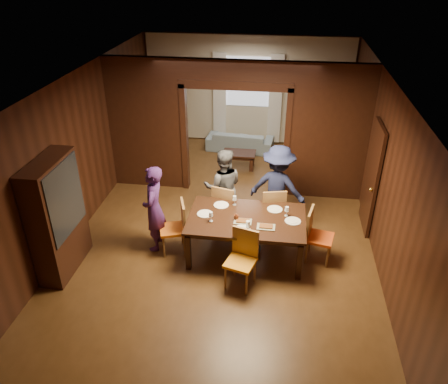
# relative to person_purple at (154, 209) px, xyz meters

# --- Properties ---
(floor) EXTENTS (9.00, 9.00, 0.00)m
(floor) POSITION_rel_person_purple_xyz_m (1.16, 0.73, -0.80)
(floor) COLOR #4C2F15
(floor) RESTS_ON ground
(ceiling) EXTENTS (5.50, 9.00, 0.02)m
(ceiling) POSITION_rel_person_purple_xyz_m (1.16, 0.73, 2.10)
(ceiling) COLOR silver
(ceiling) RESTS_ON room_walls
(room_walls) EXTENTS (5.52, 9.01, 2.90)m
(room_walls) POSITION_rel_person_purple_xyz_m (1.16, 2.61, 0.70)
(room_walls) COLOR black
(room_walls) RESTS_ON floor
(person_purple) EXTENTS (0.42, 0.61, 1.60)m
(person_purple) POSITION_rel_person_purple_xyz_m (0.00, 0.00, 0.00)
(person_purple) COLOR #421F5C
(person_purple) RESTS_ON floor
(person_grey) EXTENTS (0.84, 0.70, 1.56)m
(person_grey) POSITION_rel_person_purple_xyz_m (1.09, 0.98, -0.02)
(person_grey) COLOR #4D4E54
(person_grey) RESTS_ON floor
(person_navy) EXTENTS (1.22, 0.89, 1.69)m
(person_navy) POSITION_rel_person_purple_xyz_m (2.13, 1.00, 0.04)
(person_navy) COLOR #181D3C
(person_navy) RESTS_ON floor
(sofa) EXTENTS (1.81, 0.83, 0.51)m
(sofa) POSITION_rel_person_purple_xyz_m (1.04, 4.58, -0.54)
(sofa) COLOR #8198A9
(sofa) RESTS_ON floor
(serving_bowl) EXTENTS (0.33, 0.33, 0.08)m
(serving_bowl) POSITION_rel_person_purple_xyz_m (1.74, 0.06, -0.00)
(serving_bowl) COLOR black
(serving_bowl) RESTS_ON dining_table
(dining_table) EXTENTS (2.01, 1.25, 0.76)m
(dining_table) POSITION_rel_person_purple_xyz_m (1.64, -0.01, -0.42)
(dining_table) COLOR black
(dining_table) RESTS_ON floor
(coffee_table) EXTENTS (0.80, 0.50, 0.40)m
(coffee_table) POSITION_rel_person_purple_xyz_m (1.13, 3.49, -0.60)
(coffee_table) COLOR black
(coffee_table) RESTS_ON floor
(chair_left) EXTENTS (0.56, 0.56, 0.97)m
(chair_left) POSITION_rel_person_purple_xyz_m (0.33, -0.08, -0.32)
(chair_left) COLOR #D86114
(chair_left) RESTS_ON floor
(chair_right) EXTENTS (0.52, 0.52, 0.97)m
(chair_right) POSITION_rel_person_purple_xyz_m (2.90, 0.02, -0.32)
(chair_right) COLOR #DB4C14
(chair_right) RESTS_ON floor
(chair_far_l) EXTENTS (0.54, 0.54, 0.97)m
(chair_far_l) POSITION_rel_person_purple_xyz_m (1.19, 0.78, -0.32)
(chair_far_l) COLOR #C17512
(chair_far_l) RESTS_ON floor
(chair_far_r) EXTENTS (0.53, 0.53, 0.97)m
(chair_far_r) POSITION_rel_person_purple_xyz_m (2.04, 0.79, -0.32)
(chair_far_r) COLOR orange
(chair_far_r) RESTS_ON floor
(chair_near) EXTENTS (0.55, 0.55, 0.97)m
(chair_near) POSITION_rel_person_purple_xyz_m (1.62, -0.84, -0.32)
(chair_near) COLOR orange
(chair_near) RESTS_ON floor
(hutch) EXTENTS (0.40, 1.20, 2.00)m
(hutch) POSITION_rel_person_purple_xyz_m (-1.37, -0.77, 0.20)
(hutch) COLOR black
(hutch) RESTS_ON floor
(door_right) EXTENTS (0.06, 0.90, 2.10)m
(door_right) POSITION_rel_person_purple_xyz_m (3.86, 1.23, 0.25)
(door_right) COLOR black
(door_right) RESTS_ON floor
(window_far) EXTENTS (1.20, 0.03, 1.30)m
(window_far) POSITION_rel_person_purple_xyz_m (1.16, 5.17, 0.90)
(window_far) COLOR silver
(window_far) RESTS_ON back_wall
(curtain_left) EXTENTS (0.35, 0.06, 2.40)m
(curtain_left) POSITION_rel_person_purple_xyz_m (0.41, 5.13, 0.45)
(curtain_left) COLOR white
(curtain_left) RESTS_ON back_wall
(curtain_right) EXTENTS (0.35, 0.06, 2.40)m
(curtain_right) POSITION_rel_person_purple_xyz_m (1.91, 5.13, 0.45)
(curtain_right) COLOR white
(curtain_right) RESTS_ON back_wall
(plate_left) EXTENTS (0.27, 0.27, 0.01)m
(plate_left) POSITION_rel_person_purple_xyz_m (0.91, 0.01, -0.03)
(plate_left) COLOR white
(plate_left) RESTS_ON dining_table
(plate_far_l) EXTENTS (0.27, 0.27, 0.01)m
(plate_far_l) POSITION_rel_person_purple_xyz_m (1.14, 0.35, -0.03)
(plate_far_l) COLOR white
(plate_far_l) RESTS_ON dining_table
(plate_far_r) EXTENTS (0.27, 0.27, 0.01)m
(plate_far_r) POSITION_rel_person_purple_xyz_m (2.10, 0.33, -0.03)
(plate_far_r) COLOR silver
(plate_far_r) RESTS_ON dining_table
(plate_right) EXTENTS (0.27, 0.27, 0.01)m
(plate_right) POSITION_rel_person_purple_xyz_m (2.42, -0.01, -0.03)
(plate_right) COLOR silver
(plate_right) RESTS_ON dining_table
(plate_near) EXTENTS (0.27, 0.27, 0.01)m
(plate_near) POSITION_rel_person_purple_xyz_m (1.60, -0.37, -0.03)
(plate_near) COLOR silver
(plate_near) RESTS_ON dining_table
(platter_a) EXTENTS (0.30, 0.20, 0.04)m
(platter_a) POSITION_rel_person_purple_xyz_m (1.58, -0.14, -0.02)
(platter_a) COLOR gray
(platter_a) RESTS_ON dining_table
(platter_b) EXTENTS (0.30, 0.20, 0.04)m
(platter_b) POSITION_rel_person_purple_xyz_m (1.98, -0.25, -0.02)
(platter_b) COLOR gray
(platter_b) RESTS_ON dining_table
(wineglass_left) EXTENTS (0.08, 0.08, 0.18)m
(wineglass_left) POSITION_rel_person_purple_xyz_m (1.05, -0.19, 0.05)
(wineglass_left) COLOR white
(wineglass_left) RESTS_ON dining_table
(wineglass_far) EXTENTS (0.08, 0.08, 0.18)m
(wineglass_far) POSITION_rel_person_purple_xyz_m (1.38, 0.40, 0.05)
(wineglass_far) COLOR silver
(wineglass_far) RESTS_ON dining_table
(wineglass_right) EXTENTS (0.08, 0.08, 0.18)m
(wineglass_right) POSITION_rel_person_purple_xyz_m (2.31, 0.15, 0.05)
(wineglass_right) COLOR silver
(wineglass_right) RESTS_ON dining_table
(tumbler) EXTENTS (0.07, 0.07, 0.14)m
(tumbler) POSITION_rel_person_purple_xyz_m (1.69, -0.32, 0.03)
(tumbler) COLOR silver
(tumbler) RESTS_ON dining_table
(condiment_jar) EXTENTS (0.08, 0.08, 0.11)m
(condiment_jar) POSITION_rel_person_purple_xyz_m (1.46, -0.08, 0.01)
(condiment_jar) COLOR #522513
(condiment_jar) RESTS_ON dining_table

